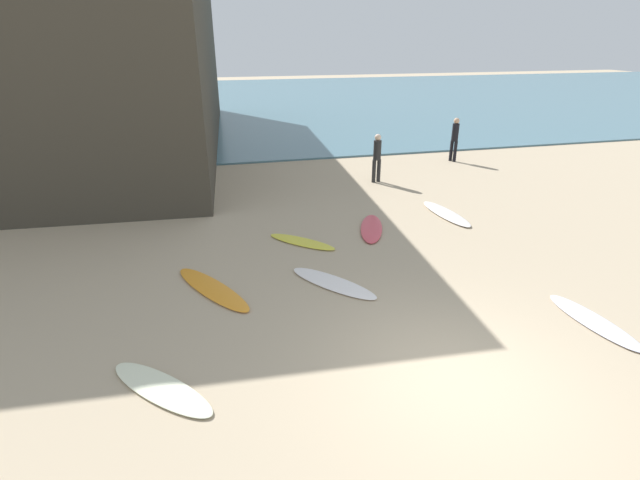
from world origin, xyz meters
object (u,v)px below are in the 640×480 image
at_px(surfboard_0, 212,289).
at_px(beachgoer_far, 455,137).
at_px(surfboard_1, 302,242).
at_px(surfboard_2, 333,283).
at_px(surfboard_4, 161,388).
at_px(surfboard_6, 446,213).
at_px(beachgoer_near, 80,170).
at_px(surfboard_3, 371,228).
at_px(surfboard_5, 593,321).
at_px(beachgoer_mid, 377,156).

height_order(surfboard_0, beachgoer_far, beachgoer_far).
bearing_deg(surfboard_1, beachgoer_far, 174.85).
distance_m(surfboard_0, surfboard_2, 2.60).
distance_m(surfboard_4, surfboard_6, 9.89).
bearing_deg(beachgoer_near, surfboard_3, -94.20).
xyz_separation_m(surfboard_0, surfboard_4, (-0.87, -2.96, -0.00)).
bearing_deg(beachgoer_far, surfboard_1, -74.25).
distance_m(surfboard_0, surfboard_6, 7.64).
distance_m(surfboard_1, surfboard_5, 6.77).
distance_m(surfboard_6, beachgoer_near, 11.73).
xyz_separation_m(surfboard_3, surfboard_6, (2.59, 0.57, 0.00)).
bearing_deg(surfboard_3, surfboard_0, 48.67).
bearing_deg(beachgoer_mid, beachgoer_far, 18.53).
bearing_deg(surfboard_4, surfboard_3, -178.04).
relative_size(surfboard_2, beachgoer_far, 1.21).
bearing_deg(surfboard_2, beachgoer_mid, 25.33).
xyz_separation_m(surfboard_0, surfboard_5, (6.96, -3.01, -0.00)).
bearing_deg(surfboard_5, surfboard_0, -29.30).
xyz_separation_m(surfboard_4, beachgoer_near, (-2.98, 10.15, 0.97)).
xyz_separation_m(beachgoer_near, beachgoer_mid, (10.05, -0.42, -0.01)).
bearing_deg(beachgoer_far, surfboard_5, -41.28).
height_order(surfboard_5, surfboard_6, surfboard_6).
distance_m(surfboard_2, beachgoer_near, 9.97).
height_order(surfboard_5, beachgoer_near, beachgoer_near).
xyz_separation_m(surfboard_1, beachgoer_far, (8.12, 6.95, 1.00)).
bearing_deg(surfboard_1, surfboard_3, 145.69).
height_order(surfboard_2, surfboard_5, surfboard_5).
relative_size(surfboard_1, beachgoer_far, 1.07).
xyz_separation_m(surfboard_3, beachgoer_mid, (1.74, 4.38, 0.95)).
bearing_deg(beachgoer_near, surfboard_5, -107.51).
bearing_deg(surfboard_5, surfboard_4, -6.29).
bearing_deg(surfboard_5, beachgoer_near, -49.25).
height_order(surfboard_0, beachgoer_near, beachgoer_near).
height_order(surfboard_3, surfboard_6, surfboard_6).
bearing_deg(surfboard_2, surfboard_6, -1.07).
relative_size(beachgoer_near, beachgoer_far, 0.97).
relative_size(surfboard_0, surfboard_1, 1.30).
relative_size(surfboard_2, beachgoer_mid, 1.26).
xyz_separation_m(surfboard_3, surfboard_4, (-5.33, -5.35, -0.01)).
xyz_separation_m(surfboard_3, surfboard_5, (2.51, -5.40, -0.01)).
height_order(surfboard_2, beachgoer_mid, beachgoer_mid).
xyz_separation_m(beachgoer_near, beachgoer_far, (14.34, 1.73, 0.03)).
bearing_deg(surfboard_3, surfboard_2, 76.20).
bearing_deg(beachgoer_far, beachgoer_near, -107.93).
bearing_deg(surfboard_1, surfboard_4, 10.95).
height_order(surfboard_2, surfboard_6, surfboard_6).
xyz_separation_m(surfboard_0, surfboard_3, (4.45, 2.39, 0.01)).
relative_size(surfboard_3, beachgoer_far, 1.16).
bearing_deg(beachgoer_mid, surfboard_6, -85.51).
bearing_deg(beachgoer_far, surfboard_4, -68.53).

